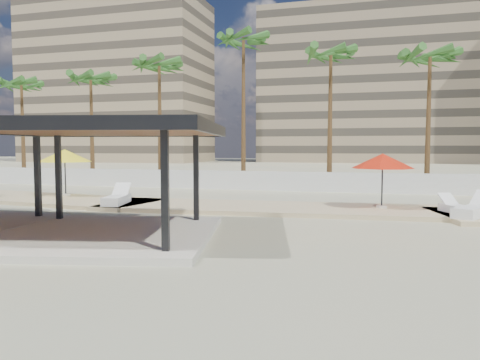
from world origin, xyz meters
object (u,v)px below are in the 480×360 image
object	(u,v)px
lounger_a	(117,199)
lounger_b	(474,211)
umbrella_c	(383,161)
lounger_c	(458,209)
pavilion_central	(102,170)

from	to	relation	value
lounger_a	lounger_b	distance (m)	14.64
umbrella_c	lounger_c	distance (m)	3.40
pavilion_central	lounger_a	bearing A→B (deg)	104.96
umbrella_c	lounger_b	distance (m)	3.98
umbrella_c	lounger_a	distance (m)	11.67
pavilion_central	lounger_c	world-z (taller)	pavilion_central
lounger_a	lounger_b	xyz separation A→B (m)	(14.63, 0.22, 0.01)
lounger_a	pavilion_central	bearing A→B (deg)	-166.87
pavilion_central	lounger_c	size ratio (longest dim) A/B	4.17
lounger_a	lounger_b	size ratio (longest dim) A/B	1.00
lounger_a	lounger_c	bearing A→B (deg)	-100.34
lounger_a	lounger_b	world-z (taller)	lounger_b
umbrella_c	lounger_c	size ratio (longest dim) A/B	1.47
lounger_b	lounger_c	xyz separation A→B (m)	(-0.44, 0.82, -0.05)
pavilion_central	lounger_b	bearing A→B (deg)	17.55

